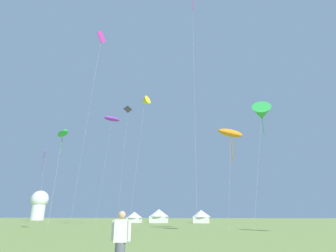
{
  "coord_description": "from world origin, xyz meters",
  "views": [
    {
      "loc": [
        6.49,
        -2.33,
        1.6
      ],
      "look_at": [
        0.0,
        32.0,
        13.46
      ],
      "focal_mm": 28.31,
      "sensor_mm": 36.0,
      "label": 1
    }
  ],
  "objects_px": {
    "kite_purple_diamond": "(45,154)",
    "festival_tent_left": "(201,216)",
    "festival_tent_center": "(159,215)",
    "observatory_dome": "(39,203)",
    "kite_green_delta": "(262,113)",
    "kite_green_parafoil": "(63,133)",
    "kite_orange_parafoil": "(231,133)",
    "kite_purple_parafoil": "(112,119)",
    "kite_magenta_diamond": "(101,39)",
    "kite_yellow_delta": "(145,101)",
    "kite_black_diamond": "(128,111)",
    "person_spectator": "(120,244)",
    "festival_tent_right": "(134,217)"
  },
  "relations": [
    {
      "from": "kite_magenta_diamond",
      "to": "person_spectator",
      "type": "distance_m",
      "value": 49.26
    },
    {
      "from": "kite_green_delta",
      "to": "kite_purple_parafoil",
      "type": "bearing_deg",
      "value": 135.74
    },
    {
      "from": "kite_purple_parafoil",
      "to": "person_spectator",
      "type": "height_order",
      "value": "kite_purple_parafoil"
    },
    {
      "from": "kite_green_delta",
      "to": "kite_orange_parafoil",
      "type": "height_order",
      "value": "kite_green_delta"
    },
    {
      "from": "festival_tent_center",
      "to": "kite_purple_diamond",
      "type": "bearing_deg",
      "value": -138.71
    },
    {
      "from": "kite_black_diamond",
      "to": "kite_orange_parafoil",
      "type": "distance_m",
      "value": 32.46
    },
    {
      "from": "festival_tent_center",
      "to": "observatory_dome",
      "type": "xyz_separation_m",
      "value": [
        -53.01,
        28.43,
        4.3
      ]
    },
    {
      "from": "kite_orange_parafoil",
      "to": "kite_yellow_delta",
      "type": "bearing_deg",
      "value": 138.79
    },
    {
      "from": "person_spectator",
      "to": "observatory_dome",
      "type": "relative_size",
      "value": 0.16
    },
    {
      "from": "kite_orange_parafoil",
      "to": "festival_tent_left",
      "type": "height_order",
      "value": "kite_orange_parafoil"
    },
    {
      "from": "kite_yellow_delta",
      "to": "kite_green_delta",
      "type": "relative_size",
      "value": 1.81
    },
    {
      "from": "kite_magenta_diamond",
      "to": "kite_green_delta",
      "type": "height_order",
      "value": "kite_magenta_diamond"
    },
    {
      "from": "kite_magenta_diamond",
      "to": "person_spectator",
      "type": "xyz_separation_m",
      "value": [
        17.78,
        -31.98,
        -32.98
      ]
    },
    {
      "from": "kite_orange_parafoil",
      "to": "festival_tent_right",
      "type": "height_order",
      "value": "kite_orange_parafoil"
    },
    {
      "from": "kite_purple_diamond",
      "to": "festival_tent_center",
      "type": "distance_m",
      "value": 29.37
    },
    {
      "from": "kite_purple_parafoil",
      "to": "kite_green_parafoil",
      "type": "height_order",
      "value": "kite_purple_parafoil"
    },
    {
      "from": "festival_tent_right",
      "to": "kite_magenta_diamond",
      "type": "bearing_deg",
      "value": -89.63
    },
    {
      "from": "kite_green_delta",
      "to": "festival_tent_right",
      "type": "xyz_separation_m",
      "value": [
        -25.61,
        37.95,
        -10.49
      ]
    },
    {
      "from": "person_spectator",
      "to": "festival_tent_left",
      "type": "distance_m",
      "value": 57.78
    },
    {
      "from": "kite_purple_diamond",
      "to": "kite_magenta_diamond",
      "type": "relative_size",
      "value": 0.42
    },
    {
      "from": "kite_orange_parafoil",
      "to": "observatory_dome",
      "type": "xyz_separation_m",
      "value": [
        -69.43,
        61.43,
        -5.32
      ]
    },
    {
      "from": "kite_green_parafoil",
      "to": "observatory_dome",
      "type": "relative_size",
      "value": 1.1
    },
    {
      "from": "kite_green_delta",
      "to": "observatory_dome",
      "type": "xyz_separation_m",
      "value": [
        -72.51,
        66.38,
        -5.86
      ]
    },
    {
      "from": "kite_green_delta",
      "to": "festival_tent_left",
      "type": "bearing_deg",
      "value": 103.88
    },
    {
      "from": "kite_yellow_delta",
      "to": "kite_purple_parafoil",
      "type": "height_order",
      "value": "kite_purple_parafoil"
    },
    {
      "from": "kite_purple_diamond",
      "to": "kite_green_delta",
      "type": "xyz_separation_m",
      "value": [
        39.68,
        -20.22,
        -1.7
      ]
    },
    {
      "from": "festival_tent_center",
      "to": "person_spectator",
      "type": "bearing_deg",
      "value": -78.43
    },
    {
      "from": "kite_purple_parafoil",
      "to": "kite_magenta_diamond",
      "type": "distance_m",
      "value": 19.47
    },
    {
      "from": "festival_tent_left",
      "to": "kite_purple_diamond",
      "type": "bearing_deg",
      "value": -149.67
    },
    {
      "from": "observatory_dome",
      "to": "festival_tent_center",
      "type": "bearing_deg",
      "value": -28.21
    },
    {
      "from": "kite_green_delta",
      "to": "festival_tent_center",
      "type": "distance_m",
      "value": 43.86
    },
    {
      "from": "kite_magenta_diamond",
      "to": "festival_tent_right",
      "type": "xyz_separation_m",
      "value": [
        -0.17,
        25.77,
        -32.45
      ]
    },
    {
      "from": "observatory_dome",
      "to": "kite_purple_parafoil",
      "type": "bearing_deg",
      "value": -41.23
    },
    {
      "from": "kite_purple_diamond",
      "to": "kite_black_diamond",
      "type": "bearing_deg",
      "value": 20.26
    },
    {
      "from": "kite_purple_diamond",
      "to": "festival_tent_left",
      "type": "height_order",
      "value": "kite_purple_diamond"
    },
    {
      "from": "kite_black_diamond",
      "to": "kite_green_delta",
      "type": "xyz_separation_m",
      "value": [
        24.35,
        -25.88,
        -12.24
      ]
    },
    {
      "from": "kite_yellow_delta",
      "to": "kite_black_diamond",
      "type": "relative_size",
      "value": 0.92
    },
    {
      "from": "kite_yellow_delta",
      "to": "kite_purple_diamond",
      "type": "bearing_deg",
      "value": 174.36
    },
    {
      "from": "kite_black_diamond",
      "to": "kite_green_delta",
      "type": "height_order",
      "value": "kite_black_diamond"
    },
    {
      "from": "kite_green_delta",
      "to": "festival_tent_center",
      "type": "xyz_separation_m",
      "value": [
        -19.49,
        37.95,
        -10.16
      ]
    },
    {
      "from": "kite_green_delta",
      "to": "kite_green_parafoil",
      "type": "relative_size",
      "value": 1.11
    },
    {
      "from": "festival_tent_right",
      "to": "kite_purple_diamond",
      "type": "bearing_deg",
      "value": -128.43
    },
    {
      "from": "kite_purple_diamond",
      "to": "observatory_dome",
      "type": "xyz_separation_m",
      "value": [
        -32.83,
        46.16,
        -7.56
      ]
    },
    {
      "from": "kite_purple_parafoil",
      "to": "kite_green_parafoil",
      "type": "distance_m",
      "value": 30.0
    },
    {
      "from": "kite_purple_diamond",
      "to": "person_spectator",
      "type": "distance_m",
      "value": 52.81
    },
    {
      "from": "kite_green_parafoil",
      "to": "festival_tent_center",
      "type": "bearing_deg",
      "value": 83.34
    },
    {
      "from": "kite_yellow_delta",
      "to": "kite_green_parafoil",
      "type": "distance_m",
      "value": 20.99
    },
    {
      "from": "kite_purple_diamond",
      "to": "kite_green_parafoil",
      "type": "bearing_deg",
      "value": -49.89
    },
    {
      "from": "festival_tent_center",
      "to": "observatory_dome",
      "type": "distance_m",
      "value": 60.31
    },
    {
      "from": "person_spectator",
      "to": "festival_tent_center",
      "type": "distance_m",
      "value": 58.96
    }
  ]
}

